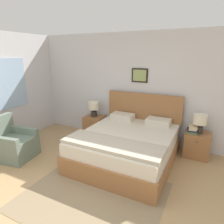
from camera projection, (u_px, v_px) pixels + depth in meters
name	position (u px, v px, depth m)	size (l,w,h in m)	color
wall_back	(140.00, 89.00, 4.76)	(7.90, 0.09, 2.60)	silver
wall_left	(4.00, 90.00, 4.63)	(0.08, 5.41, 2.60)	silver
area_rug_main	(93.00, 196.00, 3.06)	(2.08, 1.73, 0.01)	#897556
bed	(127.00, 145.00, 4.03)	(1.79, 2.06, 1.22)	#936038
armchair	(12.00, 144.00, 4.16)	(0.88, 0.79, 0.87)	slate
nightstand_near_window	(95.00, 126.00, 5.29)	(0.50, 0.45, 0.54)	#936038
nightstand_by_door	(197.00, 145.00, 4.20)	(0.50, 0.45, 0.54)	#936038
table_lamp_near_window	(94.00, 107.00, 5.13)	(0.26, 0.26, 0.40)	#2D2823
table_lamp_by_door	(200.00, 121.00, 4.04)	(0.26, 0.26, 0.40)	#2D2823
book_thick_bottom	(193.00, 132.00, 4.13)	(0.21, 0.23, 0.04)	#4C7551
book_hardcover_middle	(193.00, 130.00, 4.12)	(0.24, 0.24, 0.03)	#232328
book_novel_upper	(193.00, 128.00, 4.11)	(0.15, 0.22, 0.03)	silver
book_slim_near_top	(193.00, 127.00, 4.10)	(0.19, 0.26, 0.04)	beige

